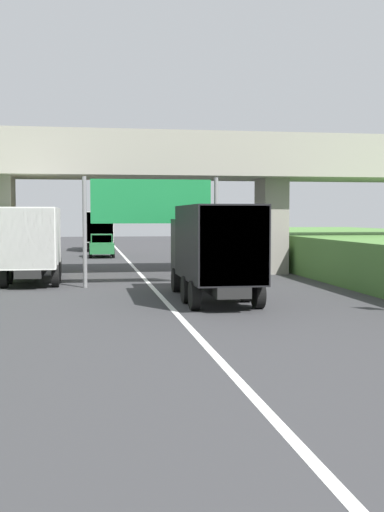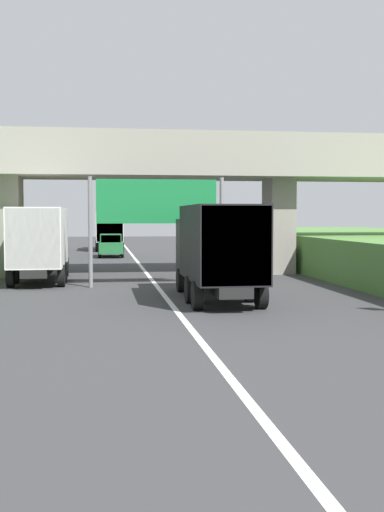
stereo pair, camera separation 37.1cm
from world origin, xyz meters
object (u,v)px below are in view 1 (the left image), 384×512
object	(u,v)px
overhead_highway_sign	(151,207)
truck_yellow	(34,241)
truck_black	(213,247)
truck_silver	(99,229)
car_green	(101,246)

from	to	relation	value
overhead_highway_sign	truck_yellow	xyz separation A→B (m)	(-5.18, 2.72, -1.50)
overhead_highway_sign	truck_black	distance (m)	5.44
truck_silver	truck_yellow	world-z (taller)	same
truck_silver	overhead_highway_sign	bearing A→B (deg)	-86.82
car_green	truck_silver	bearing A→B (deg)	89.86
truck_yellow	truck_silver	bearing A→B (deg)	82.70
truck_black	car_green	size ratio (longest dim) A/B	1.78
overhead_highway_sign	truck_yellow	world-z (taller)	overhead_highway_sign
overhead_highway_sign	car_green	bearing A→B (deg)	94.69
truck_silver	car_green	distance (m)	9.48
car_green	truck_yellow	bearing A→B (deg)	-100.98
truck_silver	car_green	xyz separation A→B (m)	(-0.02, -9.42, -1.08)
overhead_highway_sign	truck_yellow	bearing A→B (deg)	152.32
overhead_highway_sign	car_green	distance (m)	20.92
truck_silver	truck_black	size ratio (longest dim) A/B	1.00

